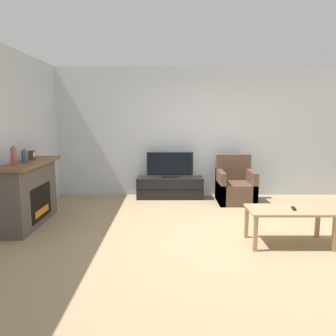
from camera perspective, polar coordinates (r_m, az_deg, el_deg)
ground_plane at (r=4.91m, az=10.75°, el=-11.18°), size 24.00×24.00×0.00m
wall_back at (r=7.05m, az=7.27°, el=6.17°), size 12.00×0.06×2.70m
fireplace at (r=5.52m, az=-23.29°, el=-4.01°), size 0.48×1.50×1.00m
mantel_vase_left at (r=5.01m, az=-25.54°, el=1.85°), size 0.07×0.07×0.28m
mantel_vase_centre_left at (r=5.32m, az=-23.98°, el=1.90°), size 0.09×0.09×0.20m
mantel_clock at (r=5.56m, az=-22.88°, el=2.04°), size 0.08×0.11×0.15m
tv_stand at (r=6.84m, az=0.08°, el=-3.41°), size 1.37×0.45×0.44m
tv at (r=6.76m, az=0.08°, el=0.41°), size 0.95×0.18×0.52m
armchair at (r=6.63m, az=11.35°, el=-3.28°), size 0.70×0.76×0.92m
coffee_table at (r=4.61m, az=20.07°, el=-7.45°), size 1.07×0.55×0.48m
remote at (r=4.60m, az=20.79°, el=-6.58°), size 0.06×0.15×0.02m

